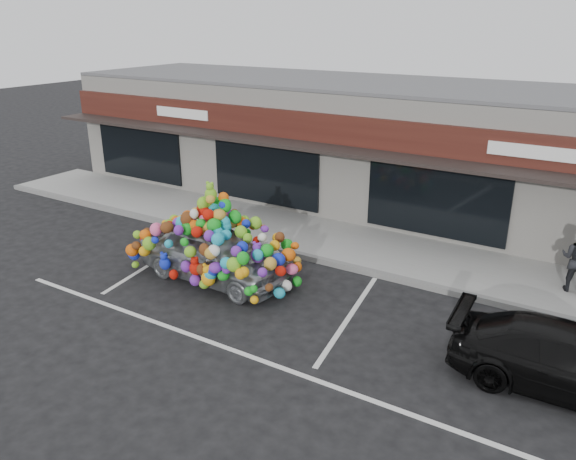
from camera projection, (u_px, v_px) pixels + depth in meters
The scene contains 9 objects.
ground at pixel (245, 291), 14.01m from camera, with size 90.00×90.00×0.00m, color black.
shop_building at pixel (382, 144), 19.96m from camera, with size 24.00×7.20×4.31m.
sidewalk at pixel (321, 238), 17.16m from camera, with size 26.00×3.00×0.15m, color gray.
kerb at pixel (296, 254), 15.97m from camera, with size 26.00×0.18×0.16m, color slate.
parking_stripe_left at pixel (156, 261), 15.73m from camera, with size 0.12×4.40×0.01m, color silver.
parking_stripe_mid at pixel (349, 317), 12.79m from camera, with size 0.12×4.40×0.01m, color silver.
lane_line at pixel (259, 359), 11.19m from camera, with size 14.00×0.12×0.01m, color silver.
toy_car at pixel (214, 247), 14.37m from camera, with size 3.05×4.57×2.62m.
black_sedan at pixel (569, 361), 10.10m from camera, with size 4.19×1.70×1.22m, color black.
Camera 1 is at (7.50, -10.12, 6.39)m, focal length 35.00 mm.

